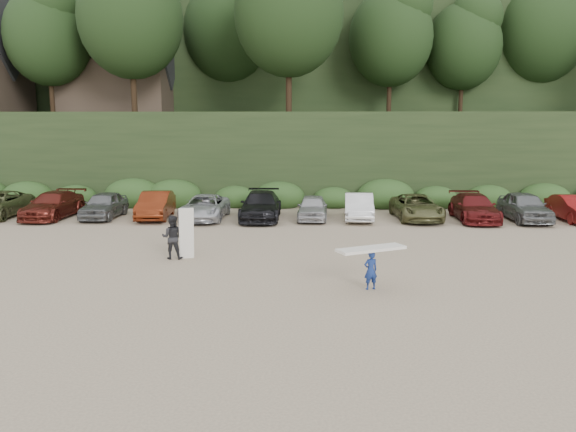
{
  "coord_description": "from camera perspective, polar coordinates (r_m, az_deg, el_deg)",
  "views": [
    {
      "loc": [
        2.56,
        -20.86,
        5.21
      ],
      "look_at": [
        1.87,
        3.0,
        1.3
      ],
      "focal_mm": 35.0,
      "sensor_mm": 36.0,
      "label": 1
    }
  ],
  "objects": [
    {
      "name": "ground",
      "position": [
        21.65,
        -5.2,
        -4.66
      ],
      "size": [
        120.0,
        120.0,
        0.0
      ],
      "primitive_type": "plane",
      "color": "tan",
      "rests_on": "ground"
    },
    {
      "name": "adult_surfer",
      "position": [
        22.33,
        -11.55,
        -2.09
      ],
      "size": [
        1.29,
        0.65,
        2.02
      ],
      "color": "black",
      "rests_on": "ground"
    },
    {
      "name": "child_surfer",
      "position": [
        18.01,
        8.42,
        -4.54
      ],
      "size": [
        2.33,
        1.6,
        1.37
      ],
      "color": "navy",
      "rests_on": "ground"
    },
    {
      "name": "parked_cars",
      "position": [
        31.33,
        -6.63,
        1.02
      ],
      "size": [
        39.21,
        5.46,
        1.58
      ],
      "color": "silver",
      "rests_on": "ground"
    },
    {
      "name": "hillside_backdrop",
      "position": [
        57.17,
        -1.23,
        15.34
      ],
      "size": [
        90.0,
        41.5,
        28.0
      ],
      "color": "black",
      "rests_on": "ground"
    }
  ]
}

